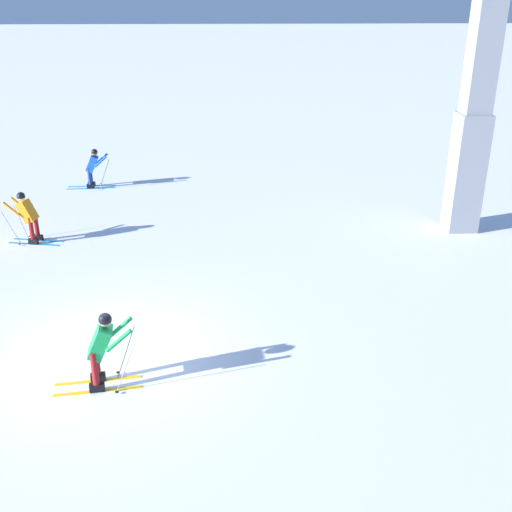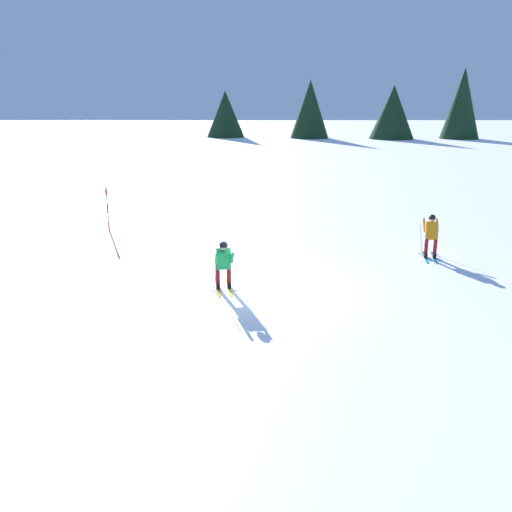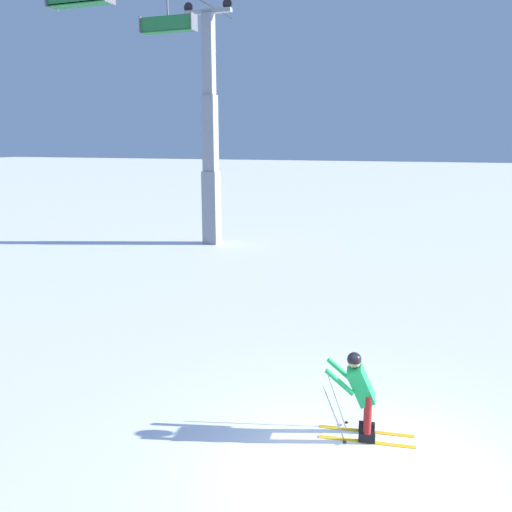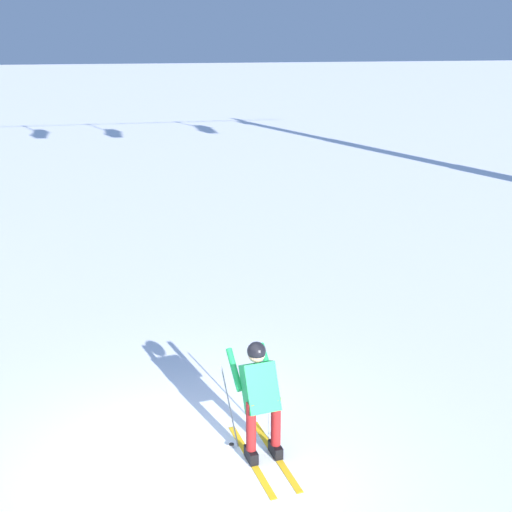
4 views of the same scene
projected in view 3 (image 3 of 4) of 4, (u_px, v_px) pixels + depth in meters
The scene contains 4 objects.
ground_plane at pixel (359, 472), 8.18m from camera, with size 260.00×260.00×0.00m, color white.
skier_carving_main at pixel (360, 389), 8.99m from camera, with size 0.76×1.69×1.68m.
lift_tower_far at pixel (210, 148), 25.46m from camera, with size 0.74×2.40×11.39m.
chairlift_seat_fourth at pixel (167, 24), 20.76m from camera, with size 0.61×2.33×1.99m.
Camera 3 is at (-7.38, -0.87, 5.07)m, focal length 36.68 mm.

